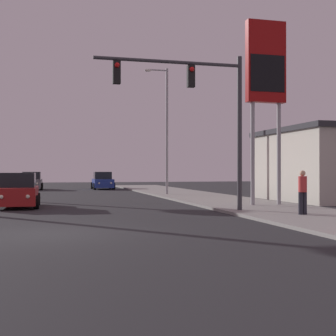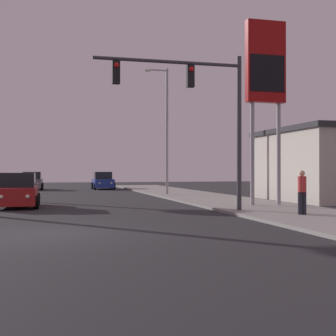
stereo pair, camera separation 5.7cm
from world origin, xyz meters
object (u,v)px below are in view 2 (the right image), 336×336
car_blue (103,181)px  pedestrian_on_sidewalk (302,190)px  street_lamp (165,124)px  car_red (18,192)px  traffic_light_mast (200,101)px  gas_station_sign (266,72)px  car_grey (32,182)px

car_blue → pedestrian_on_sidewalk: size_ratio=2.59×
pedestrian_on_sidewalk → street_lamp: bearing=94.5°
car_blue → pedestrian_on_sidewalk: bearing=99.3°
car_red → car_blue: bearing=-106.1°
traffic_light_mast → car_blue: bearing=92.3°
car_red → gas_station_sign: bearing=167.0°
gas_station_sign → car_grey: bearing=115.5°
car_blue → street_lamp: street_lamp is taller
car_grey → traffic_light_mast: traffic_light_mast is taller
car_red → street_lamp: (9.51, 8.64, 4.36)m
traffic_light_mast → street_lamp: (1.94, 14.04, 0.45)m
car_blue → pedestrian_on_sidewalk: (4.33, -29.56, 0.27)m
traffic_light_mast → street_lamp: street_lamp is taller
traffic_light_mast → pedestrian_on_sidewalk: size_ratio=3.89×
car_blue → car_red: 22.60m
car_grey → gas_station_sign: size_ratio=0.48×
street_lamp → car_blue: bearing=103.2°
car_grey → street_lamp: 17.16m
gas_station_sign → pedestrian_on_sidewalk: 7.61m
car_red → car_grey: (-0.16, 22.14, 0.00)m
car_blue → gas_station_sign: gas_station_sign is taller
car_blue → traffic_light_mast: traffic_light_mast is taller
car_blue → gas_station_sign: size_ratio=0.48×
car_grey → gas_station_sign: bearing=116.8°
car_grey → street_lamp: size_ratio=0.48×
car_grey → pedestrian_on_sidewalk: (10.96, -30.05, 0.27)m
gas_station_sign → car_red: bearing=166.5°
gas_station_sign → pedestrian_on_sidewalk: bearing=-100.8°
car_red → gas_station_sign: 13.44m
traffic_light_mast → gas_station_sign: size_ratio=0.72×
car_blue → car_grey: 6.64m
car_grey → traffic_light_mast: (7.73, -27.54, 3.91)m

